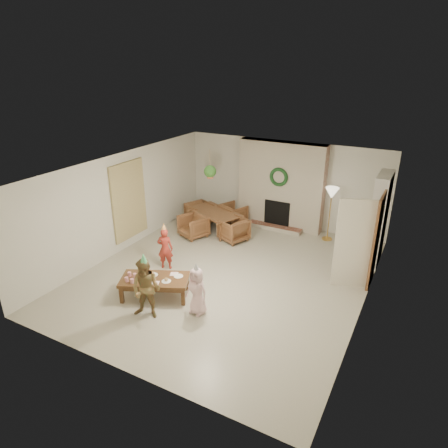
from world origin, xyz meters
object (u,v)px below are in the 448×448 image
Objects in this scene: coffee_table_top at (155,280)px; child_pink at (197,291)px; dining_chair_right at (234,230)px; dining_chair_near at (193,226)px; dining_chair_left at (200,213)px; child_red at (165,249)px; dining_table at (214,221)px; dining_chair_far at (233,214)px; child_plaid at (146,289)px.

child_pink is (1.08, -0.08, 0.09)m from coffee_table_top.
dining_chair_near is at bearing -51.34° from dining_chair_right.
coffee_table_top is at bearing 20.08° from dining_chair_right.
dining_chair_left and dining_chair_right have the same top height.
child_red reaches higher than child_pink.
dining_chair_far is (0.28, 0.65, 0.03)m from dining_table.
dining_chair_left is (-0.65, 0.28, 0.03)m from dining_table.
child_plaid is (0.83, -1.73, 0.10)m from child_red.
dining_chair_left is 4.62m from child_pink.
child_pink is at bearing 38.35° from dining_chair_right.
child_pink reaches higher than dining_table.
child_red is at bearing 5.07° from dining_chair_right.
child_pink is (0.90, -3.32, 0.17)m from dining_chair_right.
coffee_table_top is at bearing -56.68° from dining_table.
dining_chair_far is 1.00× the size of dining_chair_right.
dining_chair_right is (0.54, -1.01, 0.00)m from dining_chair_far.
child_pink reaches higher than coffee_table_top.
dining_chair_right is at bearing -128.47° from child_red.
dining_chair_far is (0.56, 1.31, 0.00)m from dining_chair_near.
coffee_table_top is at bearing 95.21° from child_red.
dining_chair_near is 0.50× the size of coffee_table_top.
dining_chair_near is 3.79m from child_plaid.
child_plaid reaches higher than dining_chair_right.
coffee_table_top is (0.92, -2.94, 0.08)m from dining_chair_near.
dining_chair_far is 4.27m from coffee_table_top.
dining_chair_left is (-0.94, -0.37, 0.00)m from dining_chair_far.
child_pink reaches higher than dining_chair_near.
child_red is (-0.17, -3.15, 0.19)m from dining_chair_far.
dining_chair_left is 1.60m from dining_chair_right.
dining_chair_left is at bearing 96.33° from child_plaid.
dining_chair_near is 3.63m from child_pink.
child_pink reaches higher than dining_chair_far.
coffee_table_top is at bearing -176.11° from child_pink.
coffee_table_top is (0.36, -4.25, 0.08)m from dining_chair_far.
dining_chair_right is (1.47, -0.63, 0.00)m from dining_chair_left.
dining_chair_near reaches higher than coffee_table_top.
child_red is 1.04× the size of child_pink.
dining_chair_right reaches higher than coffee_table_top.
child_pink is (1.44, -4.33, 0.17)m from dining_chair_far.
child_red is at bearing -64.14° from dining_table.
dining_chair_far is 0.71× the size of child_pink.
coffee_table_top is at bearing -138.31° from dining_chair_left.
child_plaid reaches higher than dining_chair_near.
child_plaid is at bearing -136.30° from child_pink.
dining_table reaches higher than coffee_table_top.
dining_table is 4.34m from child_plaid.
child_red reaches higher than dining_chair_right.
dining_chair_near is at bearing 90.00° from dining_chair_far.
dining_table is 1.17× the size of coffee_table_top.
child_plaid reaches higher than coffee_table_top.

